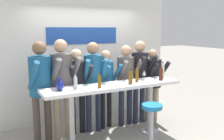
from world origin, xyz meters
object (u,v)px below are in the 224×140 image
Objects in this scene: person_left at (62,78)px; wine_bottle_5 at (131,77)px; bar_stool at (152,119)px; decorative_vase at (60,85)px; person_center at (93,77)px; wine_bottle_4 at (137,74)px; wine_bottle_0 at (161,73)px; person_far_left at (41,81)px; person_rightmost at (152,77)px; wine_bottle_1 at (99,81)px; wine_bottle_3 at (75,82)px; wine_bottle_2 at (163,71)px; person_center_right at (106,80)px; wine_glass_0 at (144,73)px; person_center_left at (77,82)px; person_right at (126,76)px; person_far_right at (140,72)px; tasting_table at (114,93)px.

person_left reaches higher than wine_bottle_5.
decorative_vase is at bearing 158.00° from bar_stool.
person_left is 1.04× the size of person_center.
wine_bottle_4 is (0.68, -0.50, 0.07)m from person_center.
person_left is 0.55m from decorative_vase.
person_far_left is at bearing 165.21° from wine_bottle_0.
person_left is at bearing 170.38° from person_rightmost.
wine_bottle_1 is 0.40m from wine_bottle_3.
person_center reaches higher than wine_bottle_4.
wine_bottle_0 is at bearing 1.58° from wine_bottle_5.
person_left is 2.01m from wine_bottle_2.
wine_bottle_5 is (0.16, -0.68, 0.17)m from person_center_right.
decorative_vase is (-1.98, 0.07, -0.05)m from wine_bottle_0.
wine_bottle_3 is 1.47m from wine_glass_0.
person_right is at bearing -3.54° from person_center_left.
decorative_vase is at bearing -160.48° from person_right.
person_far_left is 1.15× the size of person_rightmost.
wine_bottle_4 is 1.71× the size of wine_glass_0.
person_left reaches higher than person_rightmost.
person_center is 6.74× the size of wine_bottle_1.
wine_bottle_0 is 0.23m from wine_bottle_2.
decorative_vase is at bearing -172.02° from person_far_right.
bar_stool is at bearing -96.91° from person_right.
bar_stool is 2.92× the size of wine_bottle_1.
wine_glass_0 is (0.18, -0.41, 0.12)m from person_right.
person_far_right is (0.47, 1.09, 0.61)m from bar_stool.
wine_glass_0 is at bearing 4.57° from decorative_vase.
wine_glass_0 is (-0.25, 0.20, -0.01)m from wine_bottle_0.
wine_bottle_2 is at bearing 4.18° from tasting_table.
person_far_left reaches higher than person_right.
wine_bottle_4 is at bearing 28.54° from wine_bottle_5.
wine_bottle_4 is at bearing 9.18° from wine_bottle_1.
wine_bottle_3 is at bearing -179.26° from tasting_table.
person_rightmost reaches higher than wine_glass_0.
wine_bottle_5 is at bearing -151.46° from wine_bottle_4.
tasting_table is at bearing -157.37° from person_far_right.
person_left reaches higher than person_right.
person_far_left reaches higher than decorative_vase.
person_center_right is 5.34× the size of wine_bottle_4.
wine_glass_0 is at bearing -151.67° from person_rightmost.
person_center_right is at bearing 77.70° from tasting_table.
wine_bottle_3 is at bearing -90.85° from person_left.
person_right is at bearing 35.83° from wine_bottle_1.
tasting_table is 9.73× the size of wine_bottle_1.
person_left reaches higher than person_center_left.
person_far_left reaches higher than tasting_table.
person_left is at bearing -166.64° from person_center_left.
bar_stool is 2.03m from person_far_left.
bar_stool is 4.38× the size of wine_glass_0.
wine_bottle_3 is at bearing 153.89° from bar_stool.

